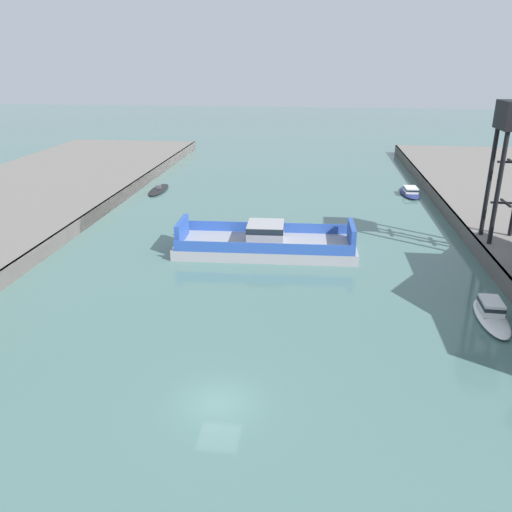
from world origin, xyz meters
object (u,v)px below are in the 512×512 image
at_px(moored_boat_near_right, 410,192).
at_px(chain_ferry, 266,243).
at_px(moored_boat_near_left, 491,313).
at_px(moored_boat_mid_left, 159,190).

bearing_deg(moored_boat_near_right, chain_ferry, -125.09).
relative_size(chain_ferry, moored_boat_near_left, 2.68).
relative_size(moored_boat_near_left, moored_boat_mid_left, 0.91).
bearing_deg(moored_boat_near_right, moored_boat_mid_left, -176.74).
xyz_separation_m(chain_ferry, moored_boat_near_right, (19.10, 27.19, -0.55)).
height_order(moored_boat_near_left, moored_boat_near_right, moored_boat_near_left).
bearing_deg(chain_ferry, moored_boat_near_right, 54.91).
bearing_deg(moored_boat_near_left, moored_boat_mid_left, 135.03).
distance_m(chain_ferry, moored_boat_near_left, 23.06).
xyz_separation_m(moored_boat_near_right, moored_boat_mid_left, (-38.15, -2.17, -0.25)).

